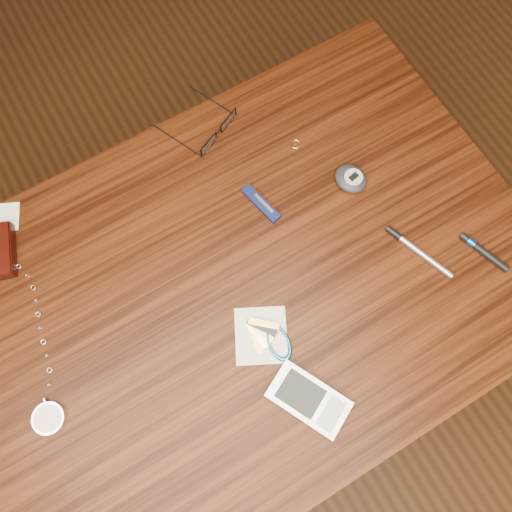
{
  "coord_description": "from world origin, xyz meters",
  "views": [
    {
      "loc": [
        -0.09,
        -0.19,
        1.57
      ],
      "look_at": [
        0.04,
        0.03,
        0.76
      ],
      "focal_mm": 35.0,
      "sensor_mm": 36.0,
      "label": 1
    }
  ],
  "objects_px": {
    "pedometer": "(351,179)",
    "pocket_knife": "(261,204)",
    "notepad_keys": "(270,338)",
    "desk": "(247,296)",
    "silver_pen": "(414,248)",
    "eyeglasses": "(216,131)",
    "pda_phone": "(309,399)",
    "pocket_watch": "(48,412)"
  },
  "relations": [
    {
      "from": "desk",
      "to": "pocket_watch",
      "type": "xyz_separation_m",
      "value": [
        -0.37,
        -0.02,
        0.11
      ]
    },
    {
      "from": "pedometer",
      "to": "silver_pen",
      "type": "xyz_separation_m",
      "value": [
        0.02,
        -0.16,
        -0.01
      ]
    },
    {
      "from": "silver_pen",
      "to": "pda_phone",
      "type": "bearing_deg",
      "value": -157.52
    },
    {
      "from": "pocket_watch",
      "to": "pedometer",
      "type": "xyz_separation_m",
      "value": [
        0.63,
        0.09,
        0.0
      ]
    },
    {
      "from": "eyeglasses",
      "to": "notepad_keys",
      "type": "distance_m",
      "value": 0.39
    },
    {
      "from": "pocket_watch",
      "to": "pda_phone",
      "type": "relative_size",
      "value": 2.29
    },
    {
      "from": "eyeglasses",
      "to": "pocket_knife",
      "type": "xyz_separation_m",
      "value": [
        -0.0,
        -0.17,
        -0.01
      ]
    },
    {
      "from": "pocket_watch",
      "to": "silver_pen",
      "type": "xyz_separation_m",
      "value": [
        0.65,
        -0.07,
        -0.0
      ]
    },
    {
      "from": "pocket_watch",
      "to": "notepad_keys",
      "type": "distance_m",
      "value": 0.37
    },
    {
      "from": "notepad_keys",
      "to": "desk",
      "type": "bearing_deg",
      "value": 82.3
    },
    {
      "from": "eyeglasses",
      "to": "pedometer",
      "type": "distance_m",
      "value": 0.26
    },
    {
      "from": "notepad_keys",
      "to": "silver_pen",
      "type": "bearing_deg",
      "value": 1.42
    },
    {
      "from": "eyeglasses",
      "to": "silver_pen",
      "type": "distance_m",
      "value": 0.41
    },
    {
      "from": "pedometer",
      "to": "pocket_knife",
      "type": "bearing_deg",
      "value": 165.62
    },
    {
      "from": "pocket_watch",
      "to": "notepad_keys",
      "type": "relative_size",
      "value": 2.63
    },
    {
      "from": "notepad_keys",
      "to": "eyeglasses",
      "type": "bearing_deg",
      "value": 73.84
    },
    {
      "from": "pda_phone",
      "to": "silver_pen",
      "type": "distance_m",
      "value": 0.31
    },
    {
      "from": "desk",
      "to": "pocket_watch",
      "type": "relative_size",
      "value": 3.11
    },
    {
      "from": "desk",
      "to": "eyeglasses",
      "type": "relative_size",
      "value": 6.84
    },
    {
      "from": "desk",
      "to": "pda_phone",
      "type": "xyz_separation_m",
      "value": [
        -0.01,
        -0.21,
        0.11
      ]
    },
    {
      "from": "pedometer",
      "to": "desk",
      "type": "bearing_deg",
      "value": -165.06
    },
    {
      "from": "pocket_knife",
      "to": "silver_pen",
      "type": "bearing_deg",
      "value": -47.84
    },
    {
      "from": "eyeglasses",
      "to": "notepad_keys",
      "type": "bearing_deg",
      "value": -106.16
    },
    {
      "from": "pocket_watch",
      "to": "pedometer",
      "type": "bearing_deg",
      "value": 8.45
    },
    {
      "from": "desk",
      "to": "notepad_keys",
      "type": "xyz_separation_m",
      "value": [
        -0.01,
        -0.1,
        0.11
      ]
    },
    {
      "from": "eyeglasses",
      "to": "pocket_watch",
      "type": "xyz_separation_m",
      "value": [
        -0.47,
        -0.3,
        -0.0
      ]
    },
    {
      "from": "pedometer",
      "to": "notepad_keys",
      "type": "height_order",
      "value": "pedometer"
    },
    {
      "from": "silver_pen",
      "to": "eyeglasses",
      "type": "bearing_deg",
      "value": 116.48
    },
    {
      "from": "notepad_keys",
      "to": "pocket_knife",
      "type": "distance_m",
      "value": 0.24
    },
    {
      "from": "pocket_knife",
      "to": "pda_phone",
      "type": "bearing_deg",
      "value": -108.04
    },
    {
      "from": "notepad_keys",
      "to": "pocket_knife",
      "type": "xyz_separation_m",
      "value": [
        0.11,
        0.21,
        0.0
      ]
    },
    {
      "from": "eyeglasses",
      "to": "pda_phone",
      "type": "height_order",
      "value": "eyeglasses"
    },
    {
      "from": "desk",
      "to": "pda_phone",
      "type": "relative_size",
      "value": 7.11
    },
    {
      "from": "silver_pen",
      "to": "pocket_watch",
      "type": "bearing_deg",
      "value": 173.93
    },
    {
      "from": "desk",
      "to": "pda_phone",
      "type": "distance_m",
      "value": 0.24
    },
    {
      "from": "pda_phone",
      "to": "pocket_knife",
      "type": "xyz_separation_m",
      "value": [
        0.11,
        0.32,
        -0.0
      ]
    },
    {
      "from": "pda_phone",
      "to": "pocket_knife",
      "type": "bearing_deg",
      "value": 71.96
    },
    {
      "from": "eyeglasses",
      "to": "notepad_keys",
      "type": "height_order",
      "value": "eyeglasses"
    },
    {
      "from": "pocket_knife",
      "to": "silver_pen",
      "type": "xyz_separation_m",
      "value": [
        0.19,
        -0.2,
        0.0
      ]
    },
    {
      "from": "silver_pen",
      "to": "desk",
      "type": "bearing_deg",
      "value": 161.44
    },
    {
      "from": "pda_phone",
      "to": "pocket_knife",
      "type": "distance_m",
      "value": 0.34
    },
    {
      "from": "pocket_watch",
      "to": "pocket_knife",
      "type": "bearing_deg",
      "value": 16.14
    }
  ]
}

